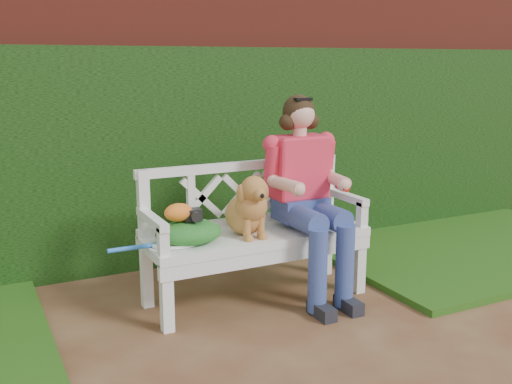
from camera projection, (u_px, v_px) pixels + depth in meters
name	position (u px, v px, depth m)	size (l,w,h in m)	color
ground	(271.00, 348.00, 3.39)	(60.00, 60.00, 0.00)	#572C19
brick_wall	(162.00, 124.00, 4.82)	(10.00, 0.30, 2.20)	maroon
ivy_hedge	(171.00, 158.00, 4.68)	(10.00, 0.18, 1.70)	#285B19
grass_right	(466.00, 245.00, 5.22)	(2.60, 2.00, 0.05)	#1C4E11
garden_bench	(256.00, 266.00, 4.05)	(1.58, 0.60, 0.48)	white
seated_woman	(302.00, 199.00, 4.09)	(0.57, 0.75, 1.34)	#CF423F
dog	(247.00, 204.00, 3.87)	(0.28, 0.38, 0.42)	olive
tennis_racket	(172.00, 242.00, 3.71)	(0.62, 0.26, 0.03)	silver
green_bag	(189.00, 232.00, 3.73)	(0.43, 0.33, 0.14)	green
camera_item	(192.00, 215.00, 3.71)	(0.11, 0.08, 0.07)	black
baseball_glove	(179.00, 212.00, 3.68)	(0.18, 0.13, 0.11)	orange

